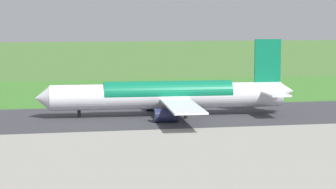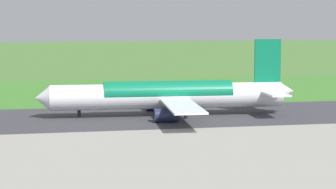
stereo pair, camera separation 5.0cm
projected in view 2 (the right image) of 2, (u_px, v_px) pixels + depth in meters
The scene contains 6 objects.
ground_plane at pixel (225, 114), 130.03m from camera, with size 800.00×800.00×0.00m, color #477233.
runway_asphalt at pixel (225, 114), 130.02m from camera, with size 600.00×30.30×0.06m, color #38383D.
grass_verge_foreground at pixel (188, 93), 165.72m from camera, with size 600.00×80.00×0.04m, color #3C782B.
airliner_main at pixel (170, 95), 127.31m from camera, with size 54.10×44.22×15.88m.
no_stopping_sign at pixel (246, 87), 170.14m from camera, with size 0.60×0.10×2.21m.
traffic_cone_orange at pixel (234, 91), 168.94m from camera, with size 0.40×0.40×0.55m, color orange.
Camera 2 is at (35.36, 124.13, 20.30)m, focal length 65.99 mm.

